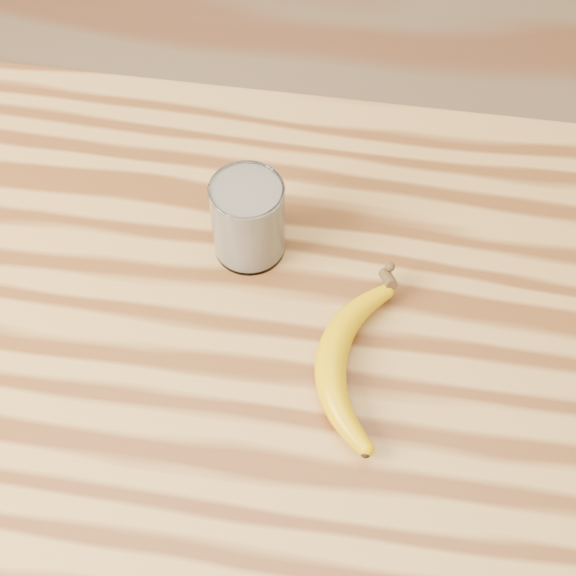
# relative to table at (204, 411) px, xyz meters

# --- Properties ---
(table) EXTENTS (1.20, 0.80, 0.90)m
(table) POSITION_rel_table_xyz_m (0.00, 0.00, 0.00)
(table) COLOR #B27F3D
(table) RESTS_ON ground
(smoothie_glass) EXTENTS (0.08, 0.08, 0.10)m
(smoothie_glass) POSITION_rel_table_xyz_m (0.03, 0.15, 0.18)
(smoothie_glass) COLOR white
(smoothie_glass) RESTS_ON table
(banana) EXTENTS (0.10, 0.27, 0.03)m
(banana) POSITION_rel_table_xyz_m (0.14, 0.01, 0.15)
(banana) COLOR #D39C00
(banana) RESTS_ON table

